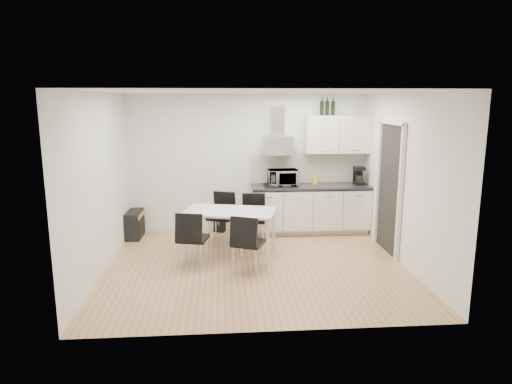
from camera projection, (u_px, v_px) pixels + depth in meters
ground at (256, 266)px, 6.95m from camera, size 4.50×4.50×0.00m
wall_back at (248, 163)px, 8.64m from camera, size 4.50×0.10×2.60m
wall_front at (271, 217)px, 4.73m from camera, size 4.50×0.10×2.60m
wall_left at (100, 184)px, 6.51m from camera, size 0.10×4.00×2.60m
wall_right at (405, 180)px, 6.86m from camera, size 0.10×4.00×2.60m
ceiling at (256, 92)px, 6.42m from camera, size 4.50×4.50×0.00m
doorway at (388, 189)px, 7.44m from camera, size 0.08×1.04×2.10m
kitchenette at (312, 189)px, 8.56m from camera, size 2.22×0.64×2.52m
dining_table at (230, 215)px, 7.29m from camera, size 1.58×1.13×0.75m
chair_far_left at (221, 218)px, 8.04m from camera, size 0.59×0.62×0.88m
chair_far_right at (253, 220)px, 7.88m from camera, size 0.50×0.55×0.88m
chair_near_left at (193, 239)px, 6.82m from camera, size 0.54×0.58×0.88m
chair_near_right at (248, 244)px, 6.61m from camera, size 0.60×0.63×0.88m
guitar_amp at (135, 224)px, 8.35m from camera, size 0.27×0.60×0.49m
floor_speaker at (220, 223)px, 8.73m from camera, size 0.24×0.23×0.32m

